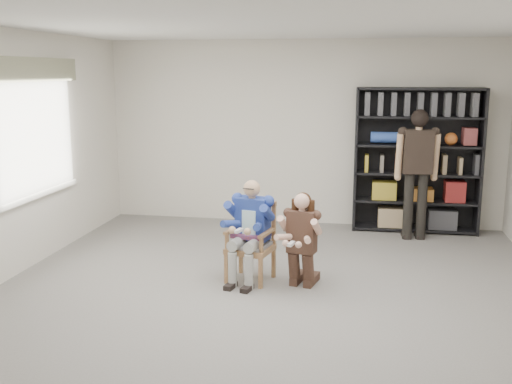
% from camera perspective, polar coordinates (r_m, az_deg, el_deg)
% --- Properties ---
extents(room_shell, '(6.00, 7.00, 2.80)m').
position_cam_1_polar(room_shell, '(5.75, 0.91, 2.19)').
color(room_shell, silver).
rests_on(room_shell, ground).
extents(floor, '(6.00, 7.00, 0.01)m').
position_cam_1_polar(floor, '(6.13, 0.87, -10.84)').
color(floor, slate).
rests_on(floor, ground).
extents(window_left, '(0.16, 2.00, 1.75)m').
position_cam_1_polar(window_left, '(7.68, -20.18, 5.55)').
color(window_left, silver).
rests_on(window_left, room_shell).
extents(armchair, '(0.61, 0.60, 0.89)m').
position_cam_1_polar(armchair, '(6.71, -0.55, -4.82)').
color(armchair, brown).
rests_on(armchair, floor).
extents(seated_man, '(0.64, 0.79, 1.16)m').
position_cam_1_polar(seated_man, '(6.68, -0.55, -3.72)').
color(seated_man, navy).
rests_on(seated_man, floor).
extents(kneeling_woman, '(0.59, 0.79, 1.06)m').
position_cam_1_polar(kneeling_woman, '(6.49, 4.31, -4.63)').
color(kneeling_woman, '#3B291C').
rests_on(kneeling_woman, floor).
extents(bookshelf, '(1.80, 0.38, 2.10)m').
position_cam_1_polar(bookshelf, '(9.01, 15.09, 2.90)').
color(bookshelf, black).
rests_on(bookshelf, floor).
extents(standing_man, '(0.59, 0.38, 1.81)m').
position_cam_1_polar(standing_man, '(8.58, 15.05, 1.51)').
color(standing_man, black).
rests_on(standing_man, floor).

